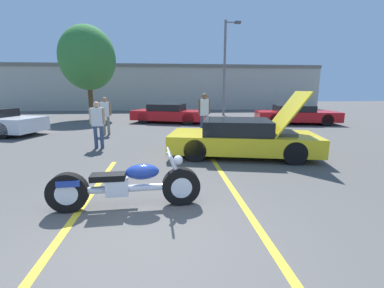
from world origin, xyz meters
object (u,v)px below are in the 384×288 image
(parked_car_mid_row, at_px, (169,114))
(spectator_near_motorcycle, at_px, (204,111))
(show_car_hood_open, at_px, (243,138))
(spectator_midground, at_px, (98,121))
(light_pole, at_px, (226,64))
(spectator_by_show_car, at_px, (105,113))
(parked_car_right_row, at_px, (296,115))
(motorcycle, at_px, (126,185))
(tree_background, at_px, (87,58))

(parked_car_mid_row, bearing_deg, spectator_near_motorcycle, -53.68)
(show_car_hood_open, height_order, spectator_midground, show_car_hood_open)
(light_pole, xyz_separation_m, spectator_by_show_car, (-7.21, -8.22, -2.88))
(parked_car_right_row, xyz_separation_m, spectator_near_motorcycle, (-5.97, -3.54, 0.56))
(parked_car_mid_row, xyz_separation_m, spectator_by_show_car, (-2.84, -4.05, 0.43))
(show_car_hood_open, bearing_deg, spectator_by_show_car, 152.02)
(parked_car_mid_row, distance_m, spectator_near_motorcycle, 5.00)
(spectator_midground, bearing_deg, parked_car_mid_row, 70.01)
(light_pole, relative_size, spectator_midground, 4.40)
(spectator_near_motorcycle, distance_m, spectator_by_show_car, 4.36)
(show_car_hood_open, bearing_deg, parked_car_right_row, 65.89)
(light_pole, bearing_deg, parked_car_mid_row, -136.38)
(motorcycle, height_order, parked_car_right_row, parked_car_right_row)
(tree_background, bearing_deg, parked_car_mid_row, -26.54)
(spectator_near_motorcycle, distance_m, spectator_midground, 4.44)
(tree_background, distance_m, spectator_midground, 10.33)
(parked_car_mid_row, bearing_deg, motorcycle, -74.98)
(light_pole, bearing_deg, parked_car_right_row, -60.32)
(motorcycle, xyz_separation_m, spectator_midground, (-1.63, 4.74, 0.54))
(light_pole, distance_m, spectator_by_show_car, 11.30)
(tree_background, height_order, show_car_hood_open, tree_background)
(parked_car_right_row, height_order, spectator_midground, spectator_midground)
(motorcycle, bearing_deg, light_pole, 68.62)
(parked_car_right_row, bearing_deg, spectator_midground, -140.24)
(spectator_by_show_car, bearing_deg, tree_background, 110.15)
(tree_background, height_order, spectator_midground, tree_background)
(spectator_near_motorcycle, bearing_deg, tree_background, 132.42)
(tree_background, distance_m, spectator_by_show_car, 7.75)
(tree_background, height_order, parked_car_right_row, tree_background)
(motorcycle, distance_m, spectator_near_motorcycle, 7.22)
(motorcycle, height_order, show_car_hood_open, show_car_hood_open)
(motorcycle, distance_m, parked_car_right_row, 13.25)
(parked_car_mid_row, bearing_deg, parked_car_right_row, 10.01)
(spectator_by_show_car, bearing_deg, show_car_hood_open, -40.66)
(light_pole, xyz_separation_m, tree_background, (-9.66, -1.52, 0.15))
(spectator_near_motorcycle, xyz_separation_m, spectator_by_show_car, (-4.30, 0.70, -0.11))
(light_pole, distance_m, parked_car_mid_row, 6.88)
(show_car_hood_open, relative_size, spectator_midground, 2.89)
(spectator_midground, bearing_deg, light_pole, 58.04)
(spectator_near_motorcycle, bearing_deg, parked_car_right_row, 30.67)
(spectator_midground, bearing_deg, show_car_hood_open, -18.11)
(parked_car_right_row, distance_m, spectator_near_motorcycle, 6.96)
(parked_car_right_row, distance_m, parked_car_mid_row, 7.53)
(motorcycle, xyz_separation_m, show_car_hood_open, (2.97, 3.24, 0.15))
(show_car_hood_open, distance_m, parked_car_mid_row, 8.57)
(spectator_by_show_car, xyz_separation_m, spectator_midground, (0.36, -2.76, -0.05))
(parked_car_right_row, bearing_deg, show_car_hood_open, -116.52)
(spectator_by_show_car, bearing_deg, spectator_midground, -82.51)
(parked_car_mid_row, xyz_separation_m, spectator_midground, (-2.48, -6.81, 0.38))
(light_pole, height_order, spectator_near_motorcycle, light_pole)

